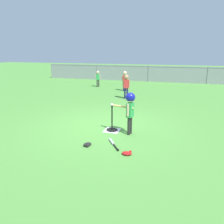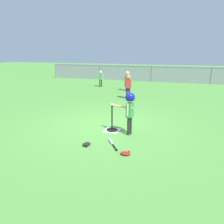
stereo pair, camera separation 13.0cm
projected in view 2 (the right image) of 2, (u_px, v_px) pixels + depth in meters
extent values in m
plane|color=#51933D|center=(104.00, 125.00, 6.68)|extent=(60.00, 60.00, 0.00)
cube|color=white|center=(112.00, 130.00, 6.26)|extent=(0.44, 0.44, 0.01)
cylinder|color=black|center=(112.00, 130.00, 6.25)|extent=(0.32, 0.32, 0.03)
cylinder|color=black|center=(112.00, 118.00, 6.15)|extent=(0.04, 0.04, 0.70)
cylinder|color=black|center=(112.00, 106.00, 6.06)|extent=(0.06, 0.06, 0.02)
sphere|color=white|center=(112.00, 105.00, 6.05)|extent=(0.07, 0.07, 0.07)
cylinder|color=#262626|center=(129.00, 126.00, 5.85)|extent=(0.08, 0.08, 0.50)
cylinder|color=#262626|center=(130.00, 125.00, 5.94)|extent=(0.08, 0.08, 0.50)
cube|color=green|center=(130.00, 110.00, 5.78)|extent=(0.18, 0.25, 0.39)
cylinder|color=beige|center=(127.00, 110.00, 5.66)|extent=(0.06, 0.06, 0.33)
cylinder|color=beige|center=(132.00, 108.00, 5.88)|extent=(0.06, 0.06, 0.33)
sphere|color=beige|center=(130.00, 98.00, 5.69)|extent=(0.22, 0.22, 0.22)
sphere|color=#141999|center=(130.00, 97.00, 5.68)|extent=(0.25, 0.25, 0.25)
cylinder|color=#DBB266|center=(123.00, 107.00, 5.87)|extent=(0.59, 0.20, 0.06)
cylinder|color=#191E4C|center=(128.00, 87.00, 12.22)|extent=(0.08, 0.08, 0.50)
cylinder|color=#191E4C|center=(126.00, 87.00, 12.24)|extent=(0.08, 0.08, 0.50)
cube|color=red|center=(127.00, 79.00, 12.11)|extent=(0.24, 0.17, 0.39)
cylinder|color=beige|center=(130.00, 78.00, 12.09)|extent=(0.06, 0.06, 0.33)
cylinder|color=beige|center=(125.00, 78.00, 12.12)|extent=(0.06, 0.06, 0.33)
sphere|color=beige|center=(127.00, 73.00, 12.02)|extent=(0.22, 0.22, 0.22)
cylinder|color=#191E4C|center=(129.00, 93.00, 10.26)|extent=(0.08, 0.08, 0.51)
cylinder|color=#191E4C|center=(127.00, 93.00, 10.28)|extent=(0.08, 0.08, 0.51)
cube|color=red|center=(128.00, 84.00, 10.15)|extent=(0.24, 0.17, 0.40)
cylinder|color=tan|center=(131.00, 83.00, 10.12)|extent=(0.06, 0.06, 0.34)
cylinder|color=tan|center=(125.00, 83.00, 10.16)|extent=(0.06, 0.06, 0.34)
sphere|color=tan|center=(128.00, 77.00, 10.06)|extent=(0.23, 0.23, 0.23)
cylinder|color=#262626|center=(101.00, 83.00, 13.66)|extent=(0.07, 0.07, 0.45)
cylinder|color=#262626|center=(100.00, 83.00, 13.66)|extent=(0.07, 0.07, 0.45)
cube|color=green|center=(101.00, 77.00, 13.55)|extent=(0.23, 0.19, 0.35)
cylinder|color=beige|center=(103.00, 76.00, 13.56)|extent=(0.05, 0.05, 0.30)
cylinder|color=beige|center=(99.00, 77.00, 13.53)|extent=(0.05, 0.05, 0.30)
sphere|color=beige|center=(101.00, 72.00, 13.47)|extent=(0.20, 0.20, 0.20)
cylinder|color=silver|center=(111.00, 142.00, 5.41)|extent=(0.23, 0.31, 0.06)
cylinder|color=black|center=(115.00, 147.00, 5.11)|extent=(0.20, 0.29, 0.03)
cylinder|color=black|center=(117.00, 150.00, 4.96)|extent=(0.05, 0.04, 0.05)
ellipsoid|color=black|center=(86.00, 144.00, 5.25)|extent=(0.24, 0.27, 0.07)
cube|color=black|center=(86.00, 146.00, 5.16)|extent=(0.06, 0.06, 0.06)
ellipsoid|color=#B21919|center=(125.00, 153.00, 4.78)|extent=(0.23, 0.18, 0.07)
cube|color=#B21919|center=(129.00, 152.00, 4.83)|extent=(0.05, 0.04, 0.06)
cylinder|color=slate|center=(55.00, 71.00, 18.14)|extent=(0.06, 0.06, 1.15)
cylinder|color=slate|center=(100.00, 72.00, 16.95)|extent=(0.06, 0.06, 1.15)
cylinder|color=slate|center=(151.00, 74.00, 15.77)|extent=(0.06, 0.06, 1.15)
cylinder|color=slate|center=(211.00, 76.00, 14.59)|extent=(0.06, 0.06, 1.15)
cube|color=gray|center=(152.00, 67.00, 15.63)|extent=(16.00, 0.03, 0.03)
cube|color=gray|center=(151.00, 74.00, 15.77)|extent=(16.00, 0.01, 1.15)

